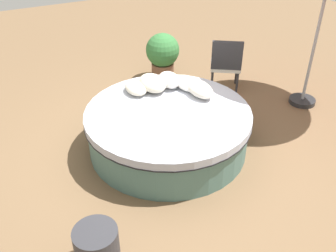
{
  "coord_description": "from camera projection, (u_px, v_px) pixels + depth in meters",
  "views": [
    {
      "loc": [
        -3.94,
        1.96,
        3.28
      ],
      "look_at": [
        0.0,
        0.0,
        0.37
      ],
      "focal_mm": 40.61,
      "sensor_mm": 36.0,
      "label": 1
    }
  ],
  "objects": [
    {
      "name": "throw_pillow_3",
      "position": [
        153.0,
        83.0,
        5.6
      ],
      "size": [
        0.53,
        0.37,
        0.21
      ],
      "primitive_type": "ellipsoid",
      "color": "beige",
      "rests_on": "round_bed"
    },
    {
      "name": "throw_pillow_1",
      "position": [
        187.0,
        83.0,
        5.67
      ],
      "size": [
        0.54,
        0.33,
        0.14
      ],
      "primitive_type": "ellipsoid",
      "color": "white",
      "rests_on": "round_bed"
    },
    {
      "name": "throw_pillow_2",
      "position": [
        169.0,
        80.0,
        5.68
      ],
      "size": [
        0.42,
        0.29,
        0.22
      ],
      "primitive_type": "ellipsoid",
      "color": "white",
      "rests_on": "round_bed"
    },
    {
      "name": "round_bed",
      "position": [
        168.0,
        129.0,
        5.31
      ],
      "size": [
        2.29,
        2.29,
        0.61
      ],
      "color": "#4C726B",
      "rests_on": "ground_plane"
    },
    {
      "name": "planter",
      "position": [
        163.0,
        54.0,
        7.07
      ],
      "size": [
        0.62,
        0.62,
        0.89
      ],
      "color": "brown",
      "rests_on": "ground_plane"
    },
    {
      "name": "patio_chair",
      "position": [
        226.0,
        62.0,
        6.61
      ],
      "size": [
        0.7,
        0.71,
        0.98
      ],
      "rotation": [
        0.0,
        0.0,
        4.14
      ],
      "color": "#333338",
      "rests_on": "ground_plane"
    },
    {
      "name": "throw_pillow_0",
      "position": [
        200.0,
        89.0,
        5.48
      ],
      "size": [
        0.56,
        0.31,
        0.19
      ],
      "primitive_type": "ellipsoid",
      "color": "silver",
      "rests_on": "round_bed"
    },
    {
      "name": "throw_pillow_4",
      "position": [
        136.0,
        88.0,
        5.54
      ],
      "size": [
        0.44,
        0.29,
        0.15
      ],
      "primitive_type": "ellipsoid",
      "color": "beige",
      "rests_on": "round_bed"
    },
    {
      "name": "side_table",
      "position": [
        97.0,
        248.0,
        3.71
      ],
      "size": [
        0.44,
        0.44,
        0.48
      ],
      "primitive_type": "cylinder",
      "color": "#333338",
      "rests_on": "ground_plane"
    },
    {
      "name": "ground_plane",
      "position": [
        168.0,
        147.0,
        5.48
      ],
      "size": [
        16.0,
        16.0,
        0.0
      ],
      "primitive_type": "plane",
      "color": "brown"
    }
  ]
}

